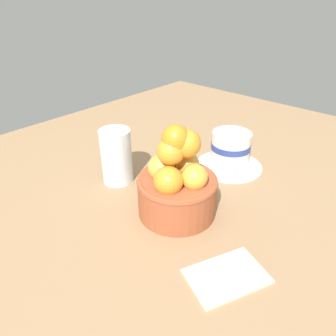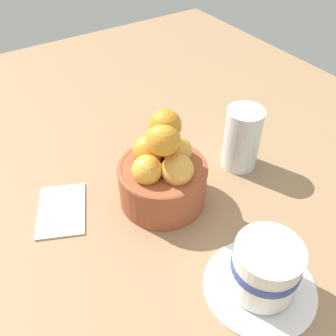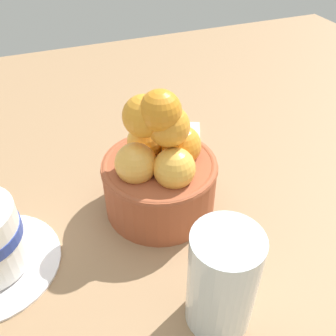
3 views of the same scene
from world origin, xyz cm
name	(u,v)px [view 3 (image 3 of 3)]	position (x,y,z in cm)	size (l,w,h in cm)	color
ground_plane	(160,215)	(0.00, 0.00, -1.77)	(134.60, 111.68, 3.55)	#997551
terracotta_bowl	(160,170)	(0.00, -0.05, 5.80)	(13.41, 13.41, 16.02)	#9E4C2D
water_glass	(223,280)	(0.05, -15.51, 5.43)	(6.04, 6.04, 10.85)	silver
folded_napkin	(166,133)	(6.27, 14.26, 0.30)	(10.54, 7.01, 0.60)	beige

